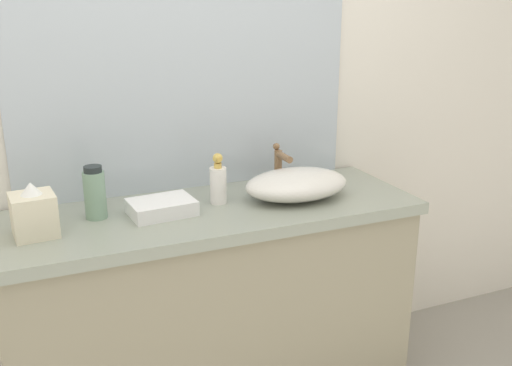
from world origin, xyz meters
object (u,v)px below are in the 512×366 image
(soap_dispenser, at_px, (218,182))
(folded_hand_towel, at_px, (162,207))
(sink_basin, at_px, (297,184))
(tissue_box, at_px, (34,213))
(lotion_bottle, at_px, (95,193))

(soap_dispenser, xyz_separation_m, folded_hand_towel, (-0.22, -0.04, -0.05))
(soap_dispenser, bearing_deg, folded_hand_towel, -170.76)
(sink_basin, xyz_separation_m, folded_hand_towel, (-0.52, 0.03, -0.03))
(tissue_box, relative_size, folded_hand_towel, 0.81)
(sink_basin, height_order, tissue_box, tissue_box)
(sink_basin, height_order, soap_dispenser, soap_dispenser)
(folded_hand_towel, bearing_deg, sink_basin, -3.25)
(sink_basin, height_order, folded_hand_towel, sink_basin)
(sink_basin, height_order, lotion_bottle, lotion_bottle)
(sink_basin, relative_size, folded_hand_towel, 1.83)
(tissue_box, bearing_deg, sink_basin, 0.02)
(sink_basin, bearing_deg, lotion_bottle, 173.45)
(soap_dispenser, bearing_deg, sink_basin, -12.73)
(lotion_bottle, relative_size, folded_hand_towel, 0.84)
(soap_dispenser, bearing_deg, tissue_box, -174.14)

